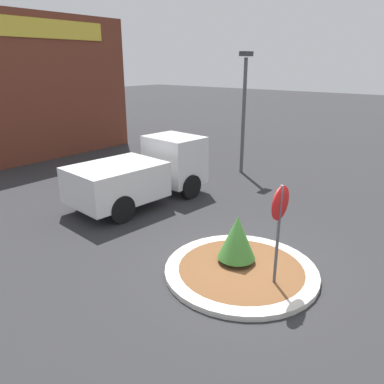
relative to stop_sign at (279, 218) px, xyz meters
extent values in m
plane|color=#2D2D30|center=(0.05, 0.92, -1.74)|extent=(120.00, 120.00, 0.00)
cylinder|color=beige|center=(0.05, 0.92, -1.68)|extent=(3.77, 3.77, 0.13)
cylinder|color=brown|center=(0.05, 0.92, -1.68)|extent=(3.09, 3.09, 0.13)
cylinder|color=#4C4C51|center=(0.00, 0.00, -0.50)|extent=(0.07, 0.07, 2.49)
cylinder|color=#B71414|center=(0.00, 0.00, 0.34)|extent=(0.77, 0.03, 0.77)
cylinder|color=brown|center=(0.25, 1.19, -1.55)|extent=(0.08, 0.08, 0.12)
cone|color=#3D7F33|center=(0.25, 1.19, -0.92)|extent=(0.95, 0.95, 1.13)
cube|color=silver|center=(3.72, 6.31, -0.42)|extent=(1.83, 2.25, 1.82)
cube|color=silver|center=(0.93, 6.54, -0.71)|extent=(3.29, 2.48, 1.22)
cube|color=black|center=(4.30, 6.26, -0.10)|extent=(0.20, 1.89, 0.64)
cylinder|color=black|center=(3.65, 7.34, -1.28)|extent=(0.94, 0.32, 0.93)
cylinder|color=black|center=(3.48, 5.30, -1.28)|extent=(0.94, 0.32, 0.93)
cylinder|color=black|center=(0.45, 7.61, -1.28)|extent=(0.94, 0.32, 0.93)
cylinder|color=black|center=(0.28, 5.57, -1.28)|extent=(0.94, 0.32, 0.93)
cube|color=brown|center=(3.75, 17.94, 1.92)|extent=(10.39, 6.00, 7.33)
cube|color=gold|center=(3.75, 14.91, 4.78)|extent=(7.27, 0.08, 0.90)
cylinder|color=#4C4C51|center=(7.78, 5.69, 0.83)|extent=(0.16, 0.16, 5.14)
cube|color=#38383D|center=(7.78, 5.69, 3.55)|extent=(0.70, 0.30, 0.20)
camera|label=1|loc=(-7.04, -3.21, 3.20)|focal=35.00mm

